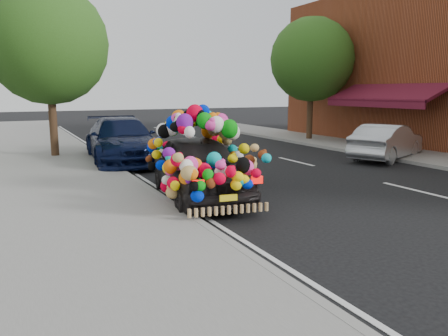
% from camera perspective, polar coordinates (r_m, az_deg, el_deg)
% --- Properties ---
extents(ground, '(100.00, 100.00, 0.00)m').
position_cam_1_polar(ground, '(9.34, 9.38, -5.14)').
color(ground, black).
rests_on(ground, ground).
extents(sidewalk, '(4.00, 60.00, 0.12)m').
position_cam_1_polar(sidewalk, '(7.72, -17.74, -8.30)').
color(sidewalk, gray).
rests_on(sidewalk, ground).
extents(kerb, '(0.15, 60.00, 0.13)m').
position_cam_1_polar(kerb, '(8.21, -4.11, -6.69)').
color(kerb, gray).
rests_on(kerb, ground).
extents(footpath_far, '(3.00, 40.00, 0.12)m').
position_cam_1_polar(footpath_far, '(17.16, 25.94, 1.10)').
color(footpath_far, gray).
rests_on(footpath_far, ground).
extents(lane_markings, '(6.00, 50.00, 0.01)m').
position_cam_1_polar(lane_markings, '(11.78, 23.74, -2.68)').
color(lane_markings, silver).
rests_on(lane_markings, ground).
extents(tree_near_sidewalk, '(4.20, 4.20, 6.13)m').
position_cam_1_polar(tree_near_sidewalk, '(16.92, -22.02, 14.75)').
color(tree_near_sidewalk, '#332114').
rests_on(tree_near_sidewalk, ground).
extents(tree_far_b, '(4.00, 4.00, 5.90)m').
position_cam_1_polar(tree_far_b, '(21.87, 11.38, 13.69)').
color(tree_far_b, '#332114').
rests_on(tree_far_b, ground).
extents(plush_art_car, '(2.67, 4.61, 2.06)m').
position_cam_1_polar(plush_art_car, '(9.94, -3.26, 2.09)').
color(plush_art_car, black).
rests_on(plush_art_car, ground).
extents(navy_sedan, '(2.56, 5.38, 1.52)m').
position_cam_1_polar(navy_sedan, '(15.46, -13.23, 3.58)').
color(navy_sedan, black).
rests_on(navy_sedan, ground).
extents(silver_hatchback, '(4.08, 2.73, 1.27)m').
position_cam_1_polar(silver_hatchback, '(16.65, 20.51, 3.23)').
color(silver_hatchback, '#AFB1B7').
rests_on(silver_hatchback, ground).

